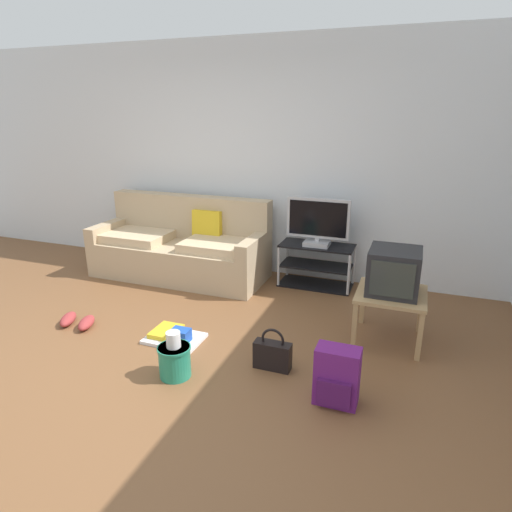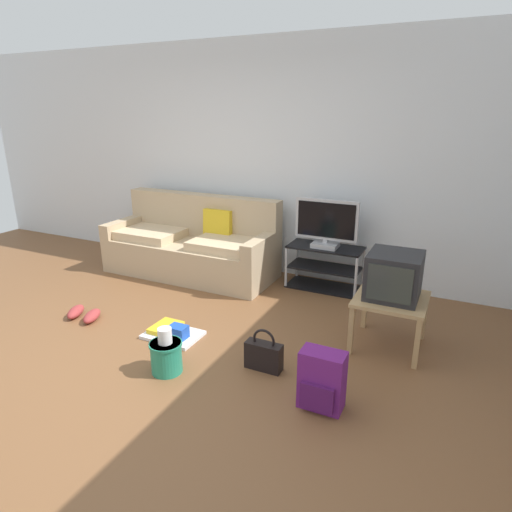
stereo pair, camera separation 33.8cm
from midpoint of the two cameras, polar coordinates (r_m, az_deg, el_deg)
The scene contains 12 objects.
ground_plane at distance 3.75m, azimuth -13.65°, elevation -13.05°, with size 9.00×9.80×0.02m, color brown.
wall_back at distance 5.34m, azimuth 2.19°, elevation 12.34°, with size 9.00×0.10×2.70m, color silver.
couch at distance 5.38m, azimuth -6.42°, elevation 1.28°, with size 2.07×0.82×0.93m.
tv_stand at distance 4.99m, azimuth 10.83°, elevation -1.49°, with size 0.82×0.38×0.49m.
flat_tv at distance 4.82m, azimuth 11.12°, elevation 4.07°, with size 0.69×0.22×0.53m.
side_table at distance 3.87m, azimuth 19.53°, elevation -6.00°, with size 0.57×0.57×0.45m.
crt_tv at distance 3.79m, azimuth 19.96°, elevation -2.44°, with size 0.42×0.43×0.38m.
backpack at distance 3.09m, azimuth 11.79°, elevation -15.65°, with size 0.30×0.24×0.42m.
handbag at distance 3.47m, azimuth 3.87°, elevation -12.75°, with size 0.29×0.11×0.34m.
cleaning_bucket at distance 3.45m, azimuth -8.81°, elevation -12.57°, with size 0.25×0.25×0.37m.
sneakers_pair at distance 4.52m, azimuth -19.51°, elevation -7.13°, with size 0.43×0.30×0.09m.
floor_tray at distance 3.99m, azimuth -8.42°, elevation -9.83°, with size 0.49×0.34×0.14m.
Camera 2 is at (2.28, -2.35, 1.92)m, focal length 30.77 mm.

